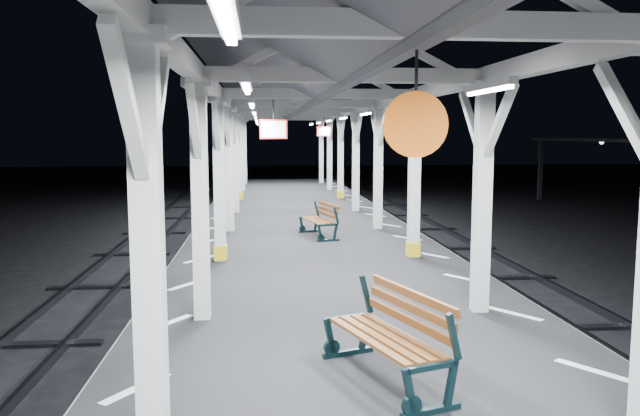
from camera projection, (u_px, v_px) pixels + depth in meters
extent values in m
plane|color=black|center=(329.00, 337.00, 11.05)|extent=(120.00, 120.00, 0.00)
cube|color=black|center=(329.00, 310.00, 10.99)|extent=(6.00, 50.00, 1.00)
cube|color=silver|center=(187.00, 285.00, 10.70)|extent=(1.00, 48.00, 0.01)
cube|color=silver|center=(464.00, 279.00, 11.16)|extent=(1.00, 48.00, 0.01)
cube|color=#2D2D33|center=(2.00, 342.00, 10.52)|extent=(0.08, 60.00, 0.16)
cube|color=#2D2D33|center=(69.00, 340.00, 10.62)|extent=(0.08, 60.00, 0.16)
cube|color=black|center=(36.00, 344.00, 10.57)|extent=(2.20, 0.22, 0.06)
cube|color=#2D2D33|center=(569.00, 325.00, 11.45)|extent=(0.08, 60.00, 0.16)
cube|color=#2D2D33|center=(626.00, 324.00, 11.56)|extent=(0.08, 60.00, 0.16)
cube|color=black|center=(597.00, 327.00, 11.51)|extent=(2.20, 0.22, 0.06)
cube|color=beige|center=(149.00, 267.00, 4.62)|extent=(0.22, 0.22, 3.20)
cube|color=beige|center=(141.00, 38.00, 4.42)|extent=(0.40, 0.40, 0.12)
cube|color=beige|center=(156.00, 113.00, 5.03)|extent=(0.10, 0.99, 0.99)
cube|color=beige|center=(127.00, 107.00, 3.94)|extent=(0.10, 0.99, 0.99)
cube|color=beige|center=(200.00, 205.00, 8.57)|extent=(0.22, 0.22, 3.20)
cube|color=beige|center=(197.00, 83.00, 8.38)|extent=(0.40, 0.40, 0.12)
cube|color=beige|center=(202.00, 122.00, 8.98)|extent=(0.10, 0.99, 0.99)
cube|color=beige|center=(194.00, 120.00, 7.89)|extent=(0.10, 0.99, 0.99)
cube|color=beige|center=(219.00, 183.00, 12.53)|extent=(0.22, 0.22, 3.20)
cube|color=beige|center=(218.00, 99.00, 12.33)|extent=(0.40, 0.40, 0.12)
cube|color=gold|center=(221.00, 252.00, 12.70)|extent=(0.26, 0.26, 0.30)
cube|color=beige|center=(220.00, 126.00, 12.94)|extent=(0.10, 0.99, 0.99)
cube|color=beige|center=(216.00, 125.00, 11.85)|extent=(0.10, 0.99, 0.99)
cube|color=beige|center=(229.00, 171.00, 16.48)|extent=(0.22, 0.22, 3.20)
cube|color=beige|center=(228.00, 108.00, 16.29)|extent=(0.40, 0.40, 0.12)
cube|color=beige|center=(229.00, 128.00, 16.89)|extent=(0.10, 0.99, 0.99)
cube|color=beige|center=(227.00, 127.00, 15.80)|extent=(0.10, 0.99, 0.99)
cube|color=beige|center=(235.00, 164.00, 20.44)|extent=(0.22, 0.22, 3.20)
cube|color=beige|center=(234.00, 113.00, 20.24)|extent=(0.40, 0.40, 0.12)
cube|color=beige|center=(235.00, 129.00, 20.84)|extent=(0.10, 0.99, 0.99)
cube|color=beige|center=(234.00, 128.00, 19.76)|extent=(0.10, 0.99, 0.99)
cube|color=beige|center=(239.00, 159.00, 24.39)|extent=(0.22, 0.22, 3.20)
cube|color=beige|center=(239.00, 116.00, 24.19)|extent=(0.40, 0.40, 0.12)
cube|color=gold|center=(240.00, 195.00, 24.56)|extent=(0.26, 0.26, 0.30)
cube|color=beige|center=(239.00, 130.00, 24.80)|extent=(0.10, 0.99, 0.99)
cube|color=beige|center=(238.00, 129.00, 23.71)|extent=(0.10, 0.99, 0.99)
cube|color=beige|center=(242.00, 156.00, 28.34)|extent=(0.22, 0.22, 3.20)
cube|color=beige|center=(242.00, 119.00, 28.15)|extent=(0.40, 0.40, 0.12)
cube|color=beige|center=(242.00, 130.00, 28.75)|extent=(0.10, 0.99, 0.99)
cube|color=beige|center=(242.00, 130.00, 27.67)|extent=(0.10, 0.99, 0.99)
cube|color=beige|center=(245.00, 153.00, 32.30)|extent=(0.22, 0.22, 3.20)
cube|color=beige|center=(244.00, 121.00, 32.10)|extent=(0.40, 0.40, 0.12)
cube|color=beige|center=(245.00, 131.00, 32.71)|extent=(0.10, 0.99, 0.99)
cube|color=beige|center=(244.00, 131.00, 31.62)|extent=(0.10, 0.99, 0.99)
cube|color=beige|center=(626.00, 114.00, 5.40)|extent=(0.10, 0.99, 0.99)
cube|color=beige|center=(482.00, 202.00, 8.95)|extent=(0.22, 0.22, 3.20)
cube|color=beige|center=(486.00, 85.00, 8.75)|extent=(0.40, 0.40, 0.12)
cube|color=beige|center=(472.00, 122.00, 9.36)|extent=(0.10, 0.99, 0.99)
cube|color=beige|center=(499.00, 121.00, 8.27)|extent=(0.10, 0.99, 0.99)
cube|color=beige|center=(414.00, 181.00, 12.90)|extent=(0.22, 0.22, 3.20)
cube|color=beige|center=(416.00, 100.00, 12.71)|extent=(0.40, 0.40, 0.12)
cube|color=gold|center=(413.00, 249.00, 13.07)|extent=(0.26, 0.26, 0.30)
cube|color=beige|center=(409.00, 126.00, 13.31)|extent=(0.10, 0.99, 0.99)
cube|color=beige|center=(422.00, 125.00, 12.22)|extent=(0.10, 0.99, 0.99)
cube|color=beige|center=(378.00, 170.00, 16.86)|extent=(0.22, 0.22, 3.20)
cube|color=beige|center=(379.00, 108.00, 16.66)|extent=(0.40, 0.40, 0.12)
cube|color=beige|center=(375.00, 128.00, 17.27)|extent=(0.10, 0.99, 0.99)
cube|color=beige|center=(383.00, 127.00, 16.18)|extent=(0.10, 0.99, 0.99)
cube|color=beige|center=(356.00, 163.00, 20.81)|extent=(0.22, 0.22, 3.20)
cube|color=beige|center=(356.00, 113.00, 20.62)|extent=(0.40, 0.40, 0.12)
cube|color=beige|center=(354.00, 129.00, 21.22)|extent=(0.10, 0.99, 0.99)
cube|color=beige|center=(359.00, 129.00, 20.13)|extent=(0.10, 0.99, 0.99)
cube|color=beige|center=(341.00, 159.00, 24.77)|extent=(0.22, 0.22, 3.20)
cube|color=beige|center=(341.00, 117.00, 24.57)|extent=(0.40, 0.40, 0.12)
cube|color=gold|center=(340.00, 194.00, 24.93)|extent=(0.26, 0.26, 0.30)
cube|color=beige|center=(339.00, 130.00, 25.17)|extent=(0.10, 0.99, 0.99)
cube|color=beige|center=(343.00, 129.00, 24.09)|extent=(0.10, 0.99, 0.99)
cube|color=beige|center=(330.00, 155.00, 28.72)|extent=(0.22, 0.22, 3.20)
cube|color=beige|center=(330.00, 119.00, 28.52)|extent=(0.40, 0.40, 0.12)
cube|color=beige|center=(328.00, 130.00, 29.13)|extent=(0.10, 0.99, 0.99)
cube|color=beige|center=(331.00, 130.00, 28.04)|extent=(0.10, 0.99, 0.99)
cube|color=beige|center=(321.00, 153.00, 32.67)|extent=(0.22, 0.22, 3.20)
cube|color=beige|center=(321.00, 121.00, 32.48)|extent=(0.40, 0.40, 0.12)
cube|color=beige|center=(320.00, 131.00, 33.08)|extent=(0.10, 0.99, 0.99)
cube|color=beige|center=(322.00, 131.00, 31.99)|extent=(0.10, 0.99, 0.99)
cube|color=beige|center=(209.00, 85.00, 10.34)|extent=(0.18, 48.00, 0.24)
cube|color=beige|center=(444.00, 87.00, 10.72)|extent=(0.18, 48.00, 0.24)
cube|color=beige|center=(417.00, 25.00, 4.60)|extent=(4.20, 0.14, 0.20)
cube|color=beige|center=(345.00, 75.00, 8.55)|extent=(4.20, 0.14, 0.20)
cube|color=beige|center=(318.00, 94.00, 12.51)|extent=(4.20, 0.14, 0.20)
cube|color=beige|center=(304.00, 103.00, 16.46)|extent=(4.20, 0.14, 0.20)
cube|color=beige|center=(296.00, 109.00, 20.41)|extent=(4.20, 0.14, 0.20)
cube|color=beige|center=(290.00, 113.00, 24.37)|extent=(4.20, 0.14, 0.20)
cube|color=beige|center=(286.00, 116.00, 28.32)|extent=(4.20, 0.14, 0.20)
cube|color=beige|center=(283.00, 118.00, 32.28)|extent=(4.20, 0.14, 0.20)
cube|color=beige|center=(329.00, 30.00, 10.42)|extent=(0.16, 48.00, 0.20)
cube|color=#484A50|center=(251.00, 53.00, 10.34)|extent=(2.80, 49.00, 1.45)
cube|color=#484A50|center=(405.00, 55.00, 10.59)|extent=(2.80, 49.00, 1.45)
cube|color=silver|center=(225.00, 5.00, 2.53)|extent=(0.10, 1.35, 0.08)
cube|color=white|center=(225.00, 18.00, 2.54)|extent=(0.05, 1.25, 0.05)
cube|color=silver|center=(247.00, 84.00, 6.49)|extent=(0.10, 1.35, 0.08)
cube|color=white|center=(247.00, 88.00, 6.49)|extent=(0.05, 1.25, 0.05)
cube|color=silver|center=(252.00, 103.00, 10.44)|extent=(0.10, 1.35, 0.08)
cube|color=white|center=(252.00, 106.00, 10.45)|extent=(0.05, 1.25, 0.05)
cube|color=silver|center=(254.00, 111.00, 14.39)|extent=(0.10, 1.35, 0.08)
cube|color=white|center=(254.00, 113.00, 14.40)|extent=(0.05, 1.25, 0.05)
cube|color=silver|center=(256.00, 116.00, 18.35)|extent=(0.10, 1.35, 0.08)
cube|color=white|center=(256.00, 118.00, 18.35)|extent=(0.05, 1.25, 0.05)
cube|color=silver|center=(257.00, 119.00, 22.30)|extent=(0.10, 1.35, 0.08)
cube|color=white|center=(257.00, 121.00, 22.31)|extent=(0.05, 1.25, 0.05)
cube|color=silver|center=(257.00, 121.00, 26.26)|extent=(0.10, 1.35, 0.08)
cube|color=white|center=(257.00, 123.00, 26.26)|extent=(0.05, 1.25, 0.05)
cube|color=silver|center=(258.00, 123.00, 30.21)|extent=(0.10, 1.35, 0.08)
cube|color=white|center=(258.00, 124.00, 30.22)|extent=(0.05, 1.25, 0.05)
cube|color=silver|center=(489.00, 85.00, 6.73)|extent=(0.10, 1.35, 0.08)
cube|color=white|center=(488.00, 90.00, 6.73)|extent=(0.05, 1.25, 0.05)
cube|color=silver|center=(404.00, 103.00, 10.68)|extent=(0.10, 1.35, 0.08)
cube|color=white|center=(404.00, 106.00, 10.69)|extent=(0.05, 1.25, 0.05)
cube|color=silver|center=(365.00, 112.00, 14.64)|extent=(0.10, 1.35, 0.08)
cube|color=white|center=(365.00, 114.00, 14.64)|extent=(0.05, 1.25, 0.05)
cube|color=silver|center=(343.00, 116.00, 18.59)|extent=(0.10, 1.35, 0.08)
cube|color=white|center=(343.00, 118.00, 18.60)|extent=(0.05, 1.25, 0.05)
cube|color=silver|center=(329.00, 119.00, 22.55)|extent=(0.10, 1.35, 0.08)
cube|color=white|center=(329.00, 121.00, 22.55)|extent=(0.05, 1.25, 0.05)
cube|color=silver|center=(318.00, 122.00, 26.50)|extent=(0.10, 1.35, 0.08)
cube|color=white|center=(318.00, 123.00, 26.51)|extent=(0.05, 1.25, 0.05)
cube|color=silver|center=(311.00, 123.00, 30.45)|extent=(0.10, 1.35, 0.08)
cube|color=white|center=(311.00, 124.00, 30.46)|extent=(0.05, 1.25, 0.05)
cylinder|color=black|center=(416.00, 70.00, 4.64)|extent=(0.02, 0.02, 0.30)
cylinder|color=#CE520B|center=(415.00, 124.00, 4.68)|extent=(0.50, 0.04, 0.50)
cylinder|color=black|center=(273.00, 109.00, 11.30)|extent=(0.02, 0.02, 0.36)
cube|color=red|center=(273.00, 129.00, 11.34)|extent=(0.50, 0.03, 0.35)
cube|color=white|center=(273.00, 129.00, 11.34)|extent=(0.44, 0.04, 0.29)
cylinder|color=black|center=(324.00, 122.00, 22.44)|extent=(0.02, 0.02, 0.36)
cube|color=red|center=(324.00, 132.00, 22.49)|extent=(0.50, 0.03, 0.35)
cube|color=white|center=(324.00, 132.00, 22.49)|extent=(0.44, 0.05, 0.29)
cube|color=black|center=(540.00, 170.00, 33.91)|extent=(0.20, 0.20, 3.30)
sphere|color=silver|center=(602.00, 142.00, 27.79)|extent=(0.20, 0.20, 0.20)
sphere|color=silver|center=(542.00, 141.00, 33.73)|extent=(0.20, 0.20, 0.20)
cube|color=black|center=(431.00, 411.00, 5.76)|extent=(0.62, 0.27, 0.06)
cube|color=black|center=(410.00, 393.00, 5.64)|extent=(0.17, 0.10, 0.49)
cube|color=black|center=(450.00, 385.00, 5.82)|extent=(0.16, 0.10, 0.49)
cube|color=black|center=(454.00, 337.00, 5.77)|extent=(0.18, 0.11, 0.46)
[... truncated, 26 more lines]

